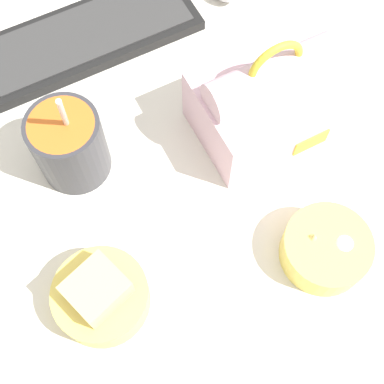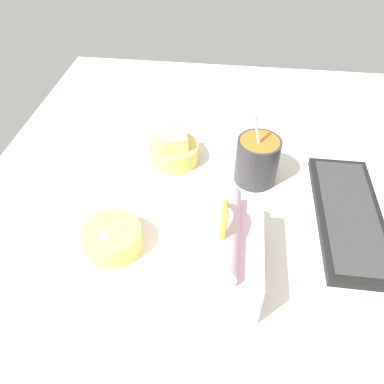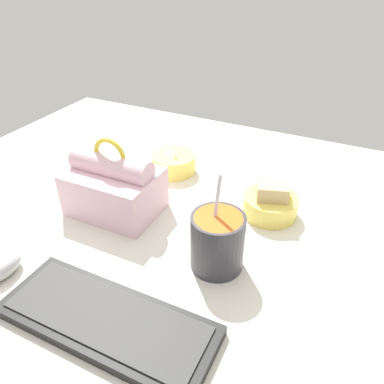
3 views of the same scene
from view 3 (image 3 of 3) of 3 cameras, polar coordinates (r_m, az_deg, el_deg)
name	(u,v)px [view 3 (image 3 of 3)]	position (r cm, az deg, el deg)	size (l,w,h in cm)	color
desk_surface	(181,226)	(81.42, -1.66, -5.14)	(140.00, 110.00, 2.00)	silver
keyboard	(107,320)	(62.78, -12.82, -18.52)	(34.83, 13.11, 2.10)	black
lunch_bag	(114,187)	(82.63, -11.79, 0.80)	(19.21, 14.24, 17.69)	beige
soup_cup	(217,241)	(67.36, 3.88, -7.43)	(9.72, 9.72, 18.26)	#333338
bento_bowl_sandwich	(271,203)	(83.19, 11.88, -1.59)	(11.86, 11.86, 8.02)	#EFD65B
bento_bowl_snacks	(174,163)	(97.87, -2.79, 4.48)	(11.31, 11.31, 5.68)	#EFD65B
computer_mouse	(1,266)	(75.94, -27.11, -10.01)	(5.05, 8.34, 3.97)	silver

